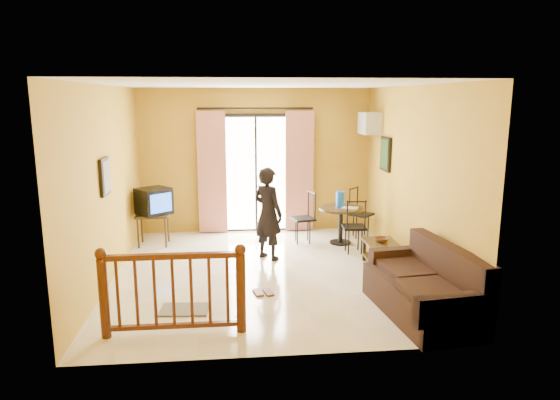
{
  "coord_description": "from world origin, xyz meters",
  "views": [
    {
      "loc": [
        -0.48,
        -7.2,
        2.62
      ],
      "look_at": [
        0.25,
        0.2,
        1.09
      ],
      "focal_mm": 32.0,
      "sensor_mm": 36.0,
      "label": 1
    }
  ],
  "objects": [
    {
      "name": "stair_balustrade",
      "position": [
        -1.15,
        -1.9,
        0.56
      ],
      "size": [
        1.63,
        0.13,
        1.04
      ],
      "color": "#471E0F",
      "rests_on": "ground"
    },
    {
      "name": "sofa",
      "position": [
        1.86,
        -1.68,
        0.33
      ],
      "size": [
        1.04,
        1.92,
        0.88
      ],
      "rotation": [
        0.0,
        0.0,
        0.12
      ],
      "color": "black",
      "rests_on": "ground"
    },
    {
      "name": "dining_chairs",
      "position": [
        1.45,
        1.41,
        0.0
      ],
      "size": [
        1.68,
        1.42,
        0.95
      ],
      "color": "black",
      "rests_on": "ground"
    },
    {
      "name": "picture_left",
      "position": [
        -2.22,
        -0.2,
        1.55
      ],
      "size": [
        0.05,
        0.42,
        0.52
      ],
      "color": "black",
      "rests_on": "room_shell"
    },
    {
      "name": "doormat",
      "position": [
        -1.1,
        -1.26,
        0.01
      ],
      "size": [
        0.63,
        0.44,
        0.02
      ],
      "primitive_type": "cube",
      "rotation": [
        0.0,
        0.0,
        -0.07
      ],
      "color": "#605A4D",
      "rests_on": "ground"
    },
    {
      "name": "sandals",
      "position": [
        -0.08,
        -0.82,
        0.01
      ],
      "size": [
        0.29,
        0.27,
        0.03
      ],
      "color": "#562F1D",
      "rests_on": "ground"
    },
    {
      "name": "botanical_print",
      "position": [
        2.22,
        1.3,
        1.65
      ],
      "size": [
        0.05,
        0.5,
        0.6
      ],
      "color": "black",
      "rests_on": "room_shell"
    },
    {
      "name": "ground",
      "position": [
        0.0,
        0.0,
        0.0
      ],
      "size": [
        5.0,
        5.0,
        0.0
      ],
      "primitive_type": "plane",
      "color": "beige",
      "rests_on": "ground"
    },
    {
      "name": "water_jug",
      "position": [
        1.47,
        1.49,
        0.82
      ],
      "size": [
        0.16,
        0.16,
        0.29
      ],
      "primitive_type": "cylinder",
      "color": "blue",
      "rests_on": "dining_table"
    },
    {
      "name": "air_conditioner",
      "position": [
        2.09,
        1.95,
        2.15
      ],
      "size": [
        0.31,
        0.6,
        0.4
      ],
      "color": "silver",
      "rests_on": "room_shell"
    },
    {
      "name": "serving_tray",
      "position": [
        1.62,
        1.35,
        0.68
      ],
      "size": [
        0.33,
        0.27,
        0.02
      ],
      "primitive_type": "cube",
      "rotation": [
        0.0,
        0.0,
        -0.38
      ],
      "color": "beige",
      "rests_on": "dining_table"
    },
    {
      "name": "dining_table",
      "position": [
        1.48,
        1.45,
        0.53
      ],
      "size": [
        0.8,
        0.8,
        0.67
      ],
      "color": "black",
      "rests_on": "ground"
    },
    {
      "name": "room_shell",
      "position": [
        0.0,
        0.0,
        1.7
      ],
      "size": [
        5.0,
        5.0,
        5.0
      ],
      "color": "white",
      "rests_on": "ground"
    },
    {
      "name": "coffee_table",
      "position": [
        1.85,
        0.04,
        0.26
      ],
      "size": [
        0.49,
        0.88,
        0.39
      ],
      "color": "black",
      "rests_on": "ground"
    },
    {
      "name": "bowl",
      "position": [
        1.85,
        0.15,
        0.43
      ],
      "size": [
        0.26,
        0.26,
        0.07
      ],
      "primitive_type": "imported",
      "rotation": [
        0.0,
        0.0,
        0.22
      ],
      "color": "#562F1D",
      "rests_on": "coffee_table"
    },
    {
      "name": "standing_person",
      "position": [
        0.1,
        0.7,
        0.76
      ],
      "size": [
        0.65,
        0.65,
        1.53
      ],
      "primitive_type": "imported",
      "rotation": [
        0.0,
        0.0,
        2.35
      ],
      "color": "black",
      "rests_on": "ground"
    },
    {
      "name": "balcony_door",
      "position": [
        0.0,
        2.43,
        1.19
      ],
      "size": [
        2.25,
        0.14,
        2.46
      ],
      "color": "black",
      "rests_on": "ground"
    },
    {
      "name": "tv_table",
      "position": [
        -1.9,
        1.68,
        0.5
      ],
      "size": [
        0.57,
        0.48,
        0.57
      ],
      "color": "black",
      "rests_on": "ground"
    },
    {
      "name": "television",
      "position": [
        -1.87,
        1.68,
        0.81
      ],
      "size": [
        0.7,
        0.7,
        0.47
      ],
      "rotation": [
        0.0,
        0.0,
        0.69
      ],
      "color": "black",
      "rests_on": "tv_table"
    }
  ]
}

